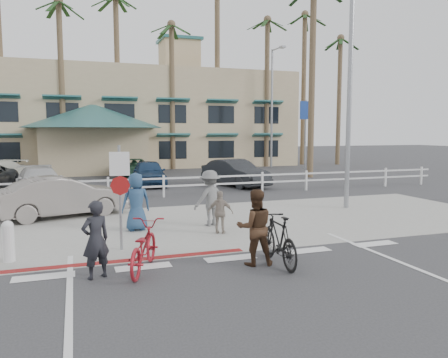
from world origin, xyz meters
name	(u,v)px	position (x,y,z in m)	size (l,w,h in m)	color
ground	(240,266)	(0.00, 0.00, 0.00)	(140.00, 140.00, 0.00)	#333335
bike_path	(281,299)	(0.00, -2.00, 0.00)	(12.00, 16.00, 0.01)	#333335
sidewalk_plaza	(188,225)	(0.00, 4.50, 0.01)	(22.00, 7.00, 0.01)	gray
cross_street	(164,205)	(0.00, 8.50, 0.00)	(40.00, 5.00, 0.01)	#333335
parking_lot	(133,180)	(0.00, 18.00, 0.00)	(50.00, 16.00, 0.01)	#333335
curb_red	(94,264)	(-3.00, 1.20, 0.01)	(7.00, 0.25, 0.02)	maroon
rail_fence	(166,186)	(0.50, 10.50, 0.50)	(29.40, 0.16, 1.00)	silver
building	(136,101)	(2.00, 31.00, 5.65)	(28.00, 16.00, 11.30)	tan
sign_post	(120,192)	(-2.30, 2.20, 1.45)	(0.50, 0.10, 2.90)	gray
bollard_0	(8,241)	(-4.80, 2.00, 0.47)	(0.26, 0.26, 0.95)	silver
streetlight_0	(350,89)	(6.50, 5.50, 4.50)	(0.60, 2.00, 9.00)	gray
streetlight_1	(272,109)	(12.00, 24.00, 4.75)	(0.60, 2.00, 9.50)	gray
info_sign	(305,133)	(14.00, 22.00, 2.80)	(1.20, 0.16, 5.60)	navy
palm_2	(0,59)	(-8.00, 26.00, 8.00)	(4.00, 4.00, 16.00)	black
palm_3	(61,74)	(-4.00, 25.00, 7.00)	(4.00, 4.00, 14.00)	black
palm_4	(117,71)	(0.00, 26.00, 7.50)	(4.00, 4.00, 15.00)	black
palm_5	(172,85)	(4.00, 25.00, 6.50)	(4.00, 4.00, 13.00)	black
palm_6	(217,63)	(8.00, 26.00, 8.50)	(4.00, 4.00, 17.00)	black
palm_7	(267,82)	(12.00, 25.00, 7.00)	(4.00, 4.00, 14.00)	black
palm_8	(304,79)	(16.00, 26.00, 7.50)	(4.00, 4.00, 15.00)	black
palm_9	(339,91)	(19.00, 25.00, 6.50)	(4.00, 4.00, 13.00)	black
palm_11	(312,66)	(11.00, 16.00, 7.00)	(4.00, 4.00, 14.00)	black
bike_red	(143,247)	(-2.03, 0.37, 0.52)	(0.69, 1.98, 1.04)	maroon
rider_red	(96,240)	(-2.99, 0.20, 0.79)	(0.58, 0.38, 1.58)	black
bike_black	(279,240)	(0.85, -0.17, 0.57)	(0.53, 1.89, 1.14)	black
rider_black	(255,227)	(0.36, 0.01, 0.84)	(0.82, 0.64, 1.68)	#3E2818
pedestrian_a	(210,198)	(0.61, 4.19, 0.87)	(1.12, 0.65, 1.74)	slate
pedestrian_child	(220,213)	(0.57, 3.02, 0.63)	(0.73, 0.31, 1.25)	gray
pedestrian_b	(136,202)	(-1.65, 4.24, 0.86)	(0.84, 0.55, 1.73)	navy
car_white_sedan	(62,197)	(-3.77, 7.18, 0.70)	(1.49, 4.27, 1.41)	gray
lot_car_1	(40,182)	(-4.84, 12.60, 0.66)	(1.86, 4.57, 1.33)	#BDBDBD
lot_car_2	(149,173)	(0.48, 15.02, 0.70)	(1.64, 4.08, 1.39)	navy
lot_car_3	(235,173)	(4.84, 13.26, 0.72)	(1.52, 4.37, 1.44)	black
lot_car_5	(135,169)	(0.25, 19.02, 0.61)	(2.03, 4.40, 1.22)	#1F452F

